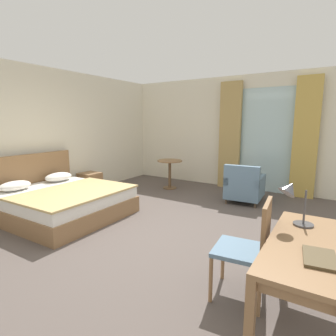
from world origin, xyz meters
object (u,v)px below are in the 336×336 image
at_px(bed, 61,201).
at_px(closed_book, 320,258).
at_px(round_cafe_table, 170,168).
at_px(nightstand, 90,183).
at_px(armchair_by_window, 244,187).
at_px(desk_lamp, 292,195).
at_px(desk_chair, 250,245).
at_px(writing_desk, 306,254).

xyz_separation_m(bed, closed_book, (4.01, -0.87, 0.48)).
height_order(closed_book, round_cafe_table, closed_book).
relative_size(nightstand, round_cafe_table, 0.66).
xyz_separation_m(closed_book, armchair_by_window, (-1.55, 3.42, -0.42)).
height_order(bed, desk_lamp, desk_lamp).
bearing_deg(desk_chair, bed, 172.10).
xyz_separation_m(bed, desk_lamp, (3.75, -0.37, 0.75)).
bearing_deg(desk_chair, armchair_by_window, 108.06).
xyz_separation_m(desk_lamp, round_cafe_table, (-3.19, 3.06, -0.51)).
distance_m(writing_desk, desk_lamp, 0.49).
bearing_deg(desk_lamp, nightstand, 159.32).
bearing_deg(round_cafe_table, desk_chair, -47.65).
bearing_deg(writing_desk, nightstand, 157.25).
bearing_deg(round_cafe_table, nightstand, -134.69).
bearing_deg(bed, desk_lamp, -5.62).
height_order(bed, nightstand, bed).
bearing_deg(desk_chair, closed_book, -35.10).
bearing_deg(closed_book, round_cafe_table, 125.63).
height_order(nightstand, closed_book, closed_book).
relative_size(bed, armchair_by_window, 2.39).
distance_m(nightstand, desk_chair, 4.62).
relative_size(desk_chair, desk_lamp, 2.11).
bearing_deg(desk_lamp, desk_chair, -160.12).
bearing_deg(nightstand, closed_book, -24.81).
bearing_deg(writing_desk, desk_chair, 162.17).
height_order(writing_desk, desk_chair, desk_chair).
xyz_separation_m(nightstand, armchair_by_window, (3.25, 1.20, 0.09)).
height_order(closed_book, armchair_by_window, armchair_by_window).
relative_size(writing_desk, armchair_by_window, 1.61).
bearing_deg(armchair_by_window, round_cafe_table, 175.40).
distance_m(bed, nightstand, 1.56).
xyz_separation_m(nightstand, closed_book, (4.79, -2.22, 0.51)).
xyz_separation_m(desk_lamp, closed_book, (0.26, -0.51, -0.27)).
bearing_deg(bed, nightstand, 120.41).
bearing_deg(writing_desk, armchair_by_window, 114.61).
bearing_deg(armchair_by_window, desk_lamp, -66.14).
bearing_deg(desk_chair, round_cafe_table, 132.35).
distance_m(bed, armchair_by_window, 3.54).
distance_m(desk_lamp, closed_book, 0.63).
height_order(bed, writing_desk, bed).
distance_m(desk_lamp, round_cafe_table, 4.45).
xyz_separation_m(bed, round_cafe_table, (0.55, 2.70, 0.25)).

